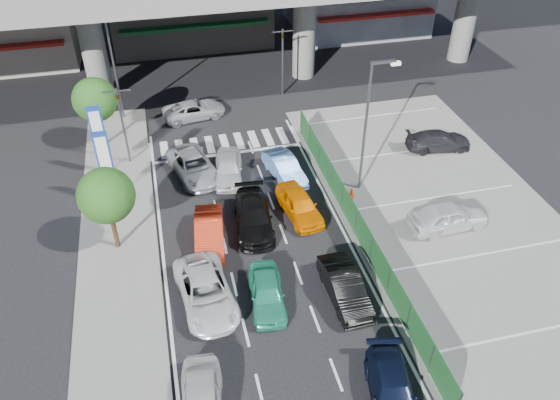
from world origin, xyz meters
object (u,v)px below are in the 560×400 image
object	(u,v)px
traffic_cone	(352,193)
sedan_white_front_mid	(228,168)
taxi_teal_mid	(267,292)
minivan_navy_back	(392,391)
tree_near	(106,196)
sedan_white_mid_left	(206,292)
kei_truck_front_right	(284,168)
parked_sedan_dgrey	(439,141)
tree_far	(95,100)
traffic_light_right	(283,46)
crossing_wagon_silver	(194,110)
street_lamp_left	(115,55)
hatch_black_mid_right	(345,287)
taxi_orange_right	(299,205)
traffic_light_left	(120,108)
sedan_black_mid	(254,216)
street_lamp_right	(369,117)
wagon_silver_front_left	(194,166)
signboard_near	(104,158)
parked_sedan_white	(448,216)
signboard_far	(98,132)
taxi_orange_left	(209,233)

from	to	relation	value
traffic_cone	sedan_white_front_mid	bearing A→B (deg)	149.94
taxi_teal_mid	minivan_navy_back	bearing A→B (deg)	-53.93
tree_near	sedan_white_mid_left	distance (m)	6.80
kei_truck_front_right	parked_sedan_dgrey	bearing A→B (deg)	-6.93
parked_sedan_dgrey	tree_far	bearing A→B (deg)	82.59
traffic_light_right	crossing_wagon_silver	xyz separation A→B (m)	(-7.03, -2.06, -3.32)
street_lamp_left	hatch_black_mid_right	xyz separation A→B (m)	(9.61, -20.05, -4.08)
taxi_orange_right	parked_sedan_dgrey	bearing A→B (deg)	14.44
taxi_teal_mid	kei_truck_front_right	bearing A→B (deg)	77.21
traffic_light_left	sedan_black_mid	xyz separation A→B (m)	(6.40, -7.98, -3.25)
street_lamp_left	traffic_cone	distance (m)	18.48
street_lamp_right	street_lamp_left	bearing A→B (deg)	138.37
wagon_silver_front_left	parked_sedan_dgrey	bearing A→B (deg)	-16.80
signboard_near	kei_truck_front_right	world-z (taller)	signboard_near
traffic_light_left	parked_sedan_dgrey	bearing A→B (deg)	-9.04
taxi_orange_right	traffic_cone	distance (m)	3.42
taxi_orange_right	kei_truck_front_right	distance (m)	3.75
sedan_white_mid_left	sedan_white_front_mid	xyz separation A→B (m)	(2.66, 9.74, 0.00)
street_lamp_right	parked_sedan_dgrey	world-z (taller)	street_lamp_right
parked_sedan_dgrey	taxi_orange_right	bearing A→B (deg)	120.15
parked_sedan_white	traffic_light_left	bearing A→B (deg)	54.52
kei_truck_front_right	parked_sedan_white	world-z (taller)	parked_sedan_white
traffic_light_right	parked_sedan_white	distance (m)	18.50
traffic_light_right	signboard_far	distance (m)	15.38
crossing_wagon_silver	parked_sedan_white	bearing A→B (deg)	-151.90
traffic_light_left	sedan_white_front_mid	xyz separation A→B (m)	(5.83, -3.07, -3.25)
minivan_navy_back	sedan_white_front_mid	size ratio (longest dim) A/B	1.05
sedan_white_mid_left	sedan_white_front_mid	size ratio (longest dim) A/B	1.23
sedan_black_mid	parked_sedan_dgrey	world-z (taller)	sedan_black_mid
parked_sedan_dgrey	taxi_orange_left	bearing A→B (deg)	116.98
tree_near	taxi_orange_right	distance (m)	10.24
taxi_orange_right	parked_sedan_white	bearing A→B (deg)	-30.20
street_lamp_left	signboard_near	size ratio (longest dim) A/B	1.70
taxi_teal_mid	hatch_black_mid_right	distance (m)	3.62
tree_far	sedan_white_mid_left	world-z (taller)	tree_far
tree_far	taxi_teal_mid	world-z (taller)	tree_far
street_lamp_left	parked_sedan_white	bearing A→B (deg)	-44.91
taxi_orange_right	tree_near	bearing A→B (deg)	174.05
signboard_near	signboard_far	bearing A→B (deg)	97.59
street_lamp_right	taxi_orange_left	size ratio (longest dim) A/B	1.91
wagon_silver_front_left	sedan_white_front_mid	distance (m)	2.15
street_lamp_right	parked_sedan_white	xyz separation A→B (m)	(3.14, -4.59, -3.96)
sedan_white_mid_left	traffic_cone	world-z (taller)	sedan_white_mid_left
signboard_far	hatch_black_mid_right	size ratio (longest dim) A/B	1.12
signboard_near	wagon_silver_front_left	bearing A→B (deg)	19.07
taxi_orange_left	taxi_orange_right	distance (m)	5.31
tree_near	traffic_light_right	bearing A→B (deg)	50.19
parked_sedan_dgrey	sedan_white_mid_left	bearing A→B (deg)	127.74
wagon_silver_front_left	traffic_cone	world-z (taller)	wagon_silver_front_left
traffic_light_right	tree_near	xyz separation A→B (m)	(-12.50, -15.00, -0.55)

